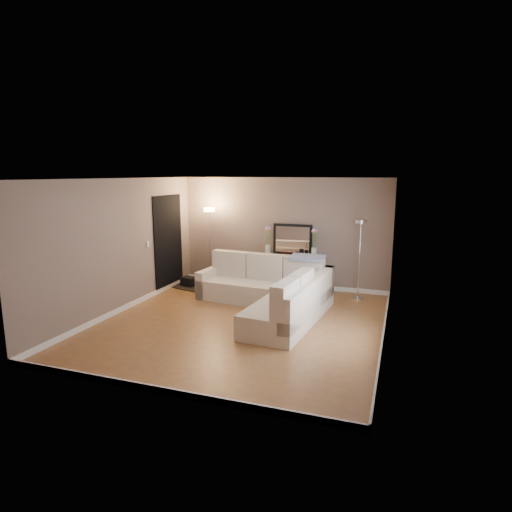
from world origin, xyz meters
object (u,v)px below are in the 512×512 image
(console_table, at_px, (287,271))
(floor_lamp_lit, at_px, (210,231))
(sectional_sofa, at_px, (272,292))
(floor_lamp_unlit, at_px, (360,243))

(console_table, bearing_deg, floor_lamp_lit, -176.61)
(sectional_sofa, height_order, console_table, sectional_sofa)
(sectional_sofa, distance_m, floor_lamp_lit, 2.66)
(sectional_sofa, bearing_deg, floor_lamp_lit, 144.59)
(console_table, xyz_separation_m, floor_lamp_unlit, (1.66, -0.22, 0.77))
(sectional_sofa, bearing_deg, floor_lamp_unlit, 40.61)
(sectional_sofa, xyz_separation_m, floor_lamp_unlit, (1.55, 1.33, 0.86))
(floor_lamp_lit, bearing_deg, sectional_sofa, -35.41)
(console_table, distance_m, floor_lamp_unlit, 1.85)
(floor_lamp_lit, distance_m, floor_lamp_unlit, 3.57)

